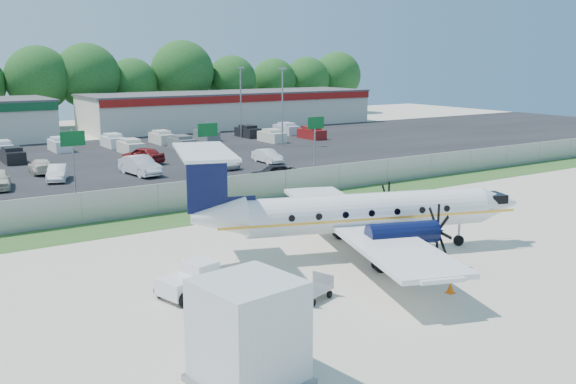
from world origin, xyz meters
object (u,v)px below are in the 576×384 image
baggage_cart_near (312,290)px  baggage_cart_far (257,281)px  service_container (248,336)px  aircraft (360,212)px  pushback_tug (192,280)px

baggage_cart_near → baggage_cart_far: (-1.38, 2.26, -0.02)m
baggage_cart_near → service_container: service_container is taller
baggage_cart_far → service_container: size_ratio=0.54×
aircraft → pushback_tug: size_ratio=6.37×
baggage_cart_near → pushback_tug: bearing=141.1°
baggage_cart_far → aircraft: bearing=13.9°
aircraft → baggage_cart_far: size_ratio=10.04×
baggage_cart_far → baggage_cart_near: bearing=-58.6°
pushback_tug → baggage_cart_far: bearing=-20.4°
aircraft → baggage_cart_near: 7.38m
pushback_tug → baggage_cart_near: pushback_tug is taller
aircraft → baggage_cart_far: bearing=-166.1°
baggage_cart_far → service_container: (-4.43, -7.08, 1.17)m
pushback_tug → service_container: service_container is taller
pushback_tug → service_container: (-1.78, -8.06, 0.91)m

